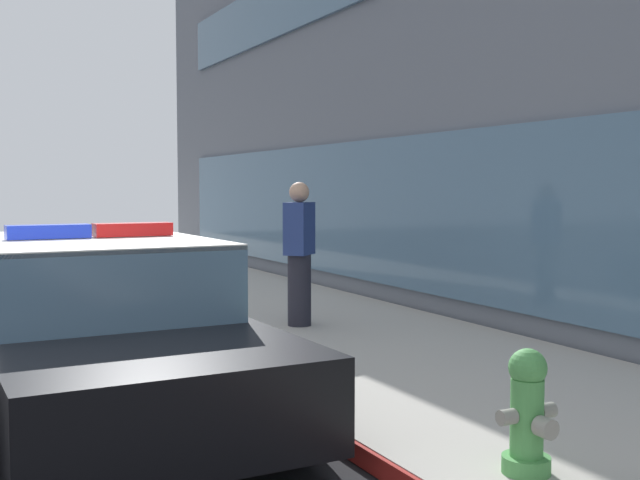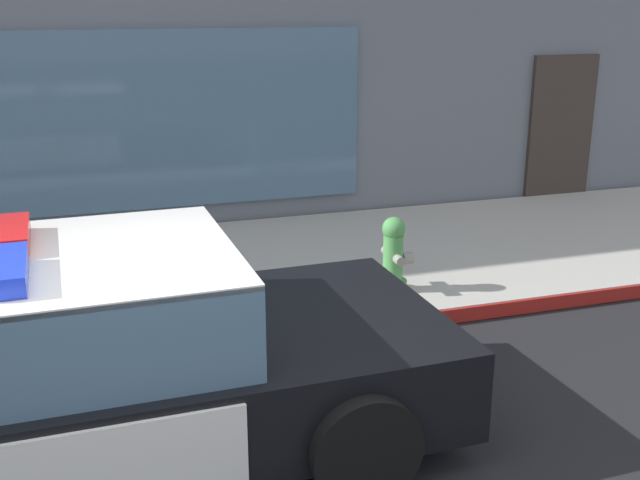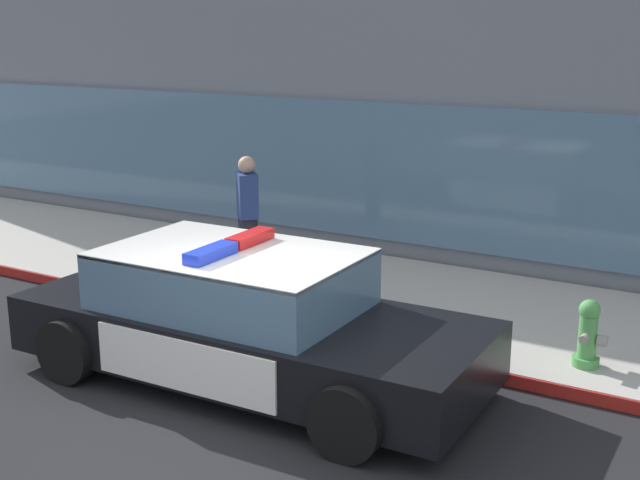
{
  "view_description": "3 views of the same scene",
  "coord_description": "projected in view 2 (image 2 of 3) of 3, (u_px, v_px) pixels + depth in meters",
  "views": [
    {
      "loc": [
        5.66,
        -0.27,
        1.79
      ],
      "look_at": [
        -0.02,
        2.59,
        1.36
      ],
      "focal_mm": 43.57,
      "sensor_mm": 36.0,
      "label": 1
    },
    {
      "loc": [
        -0.47,
        -3.62,
        2.82
      ],
      "look_at": [
        1.31,
        1.95,
        0.99
      ],
      "focal_mm": 43.2,
      "sensor_mm": 36.0,
      "label": 2
    },
    {
      "loc": [
        4.05,
        -5.62,
        3.59
      ],
      "look_at": [
        -0.24,
        1.58,
        1.43
      ],
      "focal_mm": 46.69,
      "sensor_mm": 36.0,
      "label": 3
    }
  ],
  "objects": [
    {
      "name": "sidewalk",
      "position": [
        139.0,
        284.0,
        7.77
      ],
      "size": [
        48.0,
        3.41,
        0.15
      ],
      "primitive_type": "cube",
      "color": "#B2ADA3",
      "rests_on": "ground"
    },
    {
      "name": "police_cruiser",
      "position": [
        49.0,
        367.0,
        4.69
      ],
      "size": [
        4.98,
        2.21,
        1.49
      ],
      "rotation": [
        0.0,
        0.0,
        0.02
      ],
      "color": "black",
      "rests_on": "ground"
    },
    {
      "name": "curb_red_paint",
      "position": [
        158.0,
        355.0,
        6.21
      ],
      "size": [
        28.8,
        0.04,
        0.14
      ],
      "primitive_type": "cube",
      "color": "maroon",
      "rests_on": "ground"
    },
    {
      "name": "fire_hydrant",
      "position": [
        394.0,
        255.0,
        7.3
      ],
      "size": [
        0.34,
        0.39,
        0.73
      ],
      "color": "#4C994C",
      "rests_on": "sidewalk"
    }
  ]
}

